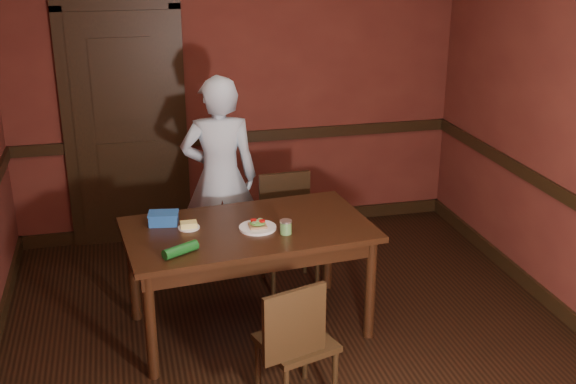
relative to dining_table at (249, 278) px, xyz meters
name	(u,v)px	position (x,y,z in m)	size (l,w,h in m)	color
floor	(300,357)	(0.25, -0.46, -0.39)	(4.00, 4.50, 0.01)	black
wall_back	(238,88)	(0.25, 1.79, 0.96)	(4.00, 0.02, 2.70)	#57221A
wall_front	(479,380)	(0.25, -2.71, 0.96)	(4.00, 0.02, 2.70)	#57221A
dado_back	(239,137)	(0.25, 1.77, 0.51)	(4.00, 0.03, 0.10)	black
baseboard_back	(242,223)	(0.25, 1.77, -0.33)	(4.00, 0.03, 0.12)	black
baseboard_right	(565,314)	(2.24, -0.46, -0.33)	(0.03, 4.50, 0.12)	black
door	(125,124)	(-0.75, 1.76, 0.70)	(1.05, 0.07, 2.20)	black
dining_table	(249,278)	(0.00, 0.00, 0.00)	(1.66, 0.93, 0.78)	black
chair_far	(290,234)	(0.43, 0.57, 0.05)	(0.41, 0.41, 0.88)	black
chair_near	(296,340)	(0.11, -0.91, 0.03)	(0.39, 0.39, 0.85)	black
person	(220,178)	(-0.06, 0.91, 0.44)	(0.60, 0.40, 1.65)	silver
sandwich_plate	(258,226)	(0.06, -0.05, 0.41)	(0.25, 0.25, 0.06)	white
sauce_jar	(286,227)	(0.22, -0.17, 0.44)	(0.08, 0.08, 0.10)	#599249
cheese_saucer	(189,226)	(-0.39, 0.07, 0.41)	(0.15, 0.15, 0.05)	white
food_tub	(164,218)	(-0.55, 0.18, 0.43)	(0.22, 0.17, 0.09)	#245CB2
wrapped_veg	(180,250)	(-0.49, -0.33, 0.42)	(0.07, 0.07, 0.24)	#124D18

